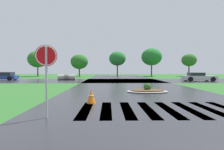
# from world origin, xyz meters

# --- Properties ---
(asphalt_roadway) EXTENTS (11.21, 80.00, 0.01)m
(asphalt_roadway) POSITION_xyz_m (0.00, 10.00, 0.00)
(asphalt_roadway) COLOR #2B2B30
(asphalt_roadway) RESTS_ON ground
(asphalt_cross_road) EXTENTS (90.00, 10.09, 0.01)m
(asphalt_cross_road) POSITION_xyz_m (0.00, 24.89, 0.00)
(asphalt_cross_road) COLOR #2B2B30
(asphalt_cross_road) RESTS_ON ground
(crosswalk_stripes) EXTENTS (6.75, 3.54, 0.01)m
(crosswalk_stripes) POSITION_xyz_m (-0.00, 4.92, 0.00)
(crosswalk_stripes) COLOR white
(crosswalk_stripes) RESTS_ON ground
(stop_sign) EXTENTS (0.71, 0.33, 2.62)m
(stop_sign) POSITION_xyz_m (-4.37, 3.55, 1.95)
(stop_sign) COLOR #B2B5BA
(stop_sign) RESTS_ON ground
(median_island) EXTENTS (3.14, 2.03, 0.68)m
(median_island) POSITION_xyz_m (0.80, 11.11, 0.13)
(median_island) COLOR #9E9B93
(median_island) RESTS_ON ground
(car_blue_compact) EXTENTS (4.09, 2.15, 1.25)m
(car_blue_compact) POSITION_xyz_m (-18.18, 26.21, 0.59)
(car_blue_compact) COLOR navy
(car_blue_compact) RESTS_ON ground
(car_silver_hatch) EXTENTS (4.59, 2.32, 1.22)m
(car_silver_hatch) POSITION_xyz_m (10.69, 23.62, 0.57)
(car_silver_hatch) COLOR #B7B7BF
(car_silver_hatch) RESTS_ON ground
(drainage_pipe_stack) EXTENTS (2.71, 1.08, 0.87)m
(drainage_pipe_stack) POSITION_xyz_m (-8.64, 26.44, 0.43)
(drainage_pipe_stack) COLOR #9E9B93
(drainage_pipe_stack) RESTS_ON ground
(traffic_cone) EXTENTS (0.47, 0.47, 0.73)m
(traffic_cone) POSITION_xyz_m (-3.04, 6.48, 0.36)
(traffic_cone) COLOR orange
(traffic_cone) RESTS_ON ground
(background_treeline) EXTENTS (38.54, 5.74, 6.51)m
(background_treeline) POSITION_xyz_m (-1.85, 40.35, 4.00)
(background_treeline) COLOR #4C3823
(background_treeline) RESTS_ON ground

